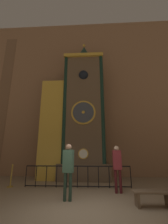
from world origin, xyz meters
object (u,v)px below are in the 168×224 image
object	(u,v)px
visitor_near	(68,165)
visitor_bench	(152,196)
clock_tower	(76,116)
stanchion_post	(11,180)
visitor_far	(117,164)

from	to	relation	value
visitor_near	visitor_bench	bearing A→B (deg)	5.54
clock_tower	visitor_bench	world-z (taller)	clock_tower
stanchion_post	visitor_bench	world-z (taller)	stanchion_post
visitor_far	clock_tower	bearing A→B (deg)	125.06
stanchion_post	clock_tower	bearing A→B (deg)	36.62
visitor_far	stanchion_post	world-z (taller)	visitor_far
visitor_near	visitor_bench	world-z (taller)	visitor_near
visitor_far	visitor_bench	world-z (taller)	visitor_far
clock_tower	visitor_far	world-z (taller)	clock_tower
visitor_far	stanchion_post	distance (m)	4.98
clock_tower	stanchion_post	world-z (taller)	clock_tower
clock_tower	stanchion_post	bearing A→B (deg)	-143.38
clock_tower	visitor_bench	size ratio (longest dim) A/B	8.33
clock_tower	visitor_far	size ratio (longest dim) A/B	5.14
visitor_bench	clock_tower	bearing A→B (deg)	122.36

